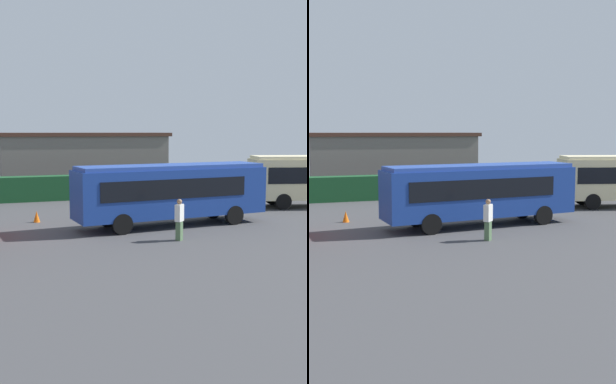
{
  "view_description": "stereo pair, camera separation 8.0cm",
  "coord_description": "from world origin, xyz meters",
  "views": [
    {
      "loc": [
        -8.42,
        -24.44,
        4.82
      ],
      "look_at": [
        -0.33,
        -0.03,
        1.7
      ],
      "focal_mm": 46.58,
      "sensor_mm": 36.0,
      "label": 1
    },
    {
      "loc": [
        -8.34,
        -24.47,
        4.82
      ],
      "look_at": [
        -0.33,
        -0.03,
        1.7
      ],
      "focal_mm": 46.58,
      "sensor_mm": 36.0,
      "label": 2
    }
  ],
  "objects": [
    {
      "name": "bus_blue",
      "position": [
        0.42,
        -0.72,
        1.82
      ],
      "size": [
        10.34,
        3.4,
        3.16
      ],
      "rotation": [
        0.0,
        0.0,
        0.11
      ],
      "color": "navy",
      "rests_on": "ground_plane"
    },
    {
      "name": "person_center",
      "position": [
        -0.48,
        -4.13,
        0.99
      ],
      "size": [
        0.5,
        0.49,
        1.86
      ],
      "rotation": [
        0.0,
        0.0,
        5.47
      ],
      "color": "#4C6B47",
      "rests_on": "ground_plane"
    },
    {
      "name": "person_right",
      "position": [
        0.68,
        1.76,
        0.86
      ],
      "size": [
        0.5,
        0.49,
        1.65
      ],
      "rotation": [
        0.0,
        0.0,
        3.97
      ],
      "color": "black",
      "rests_on": "ground_plane"
    },
    {
      "name": "hedge_row",
      "position": [
        0.0,
        10.97,
        0.87
      ],
      "size": [
        52.64,
        1.28,
        1.73
      ],
      "primitive_type": "cube",
      "color": "#1A4B27",
      "rests_on": "ground_plane"
    },
    {
      "name": "traffic_cone",
      "position": [
        -6.1,
        2.47,
        0.3
      ],
      "size": [
        0.36,
        0.36,
        0.6
      ],
      "primitive_type": "cone",
      "color": "orange",
      "rests_on": "ground_plane"
    },
    {
      "name": "ground_plane",
      "position": [
        0.0,
        0.0,
        0.0
      ],
      "size": [
        81.28,
        81.28,
        0.0
      ],
      "primitive_type": "plane",
      "color": "#424244"
    },
    {
      "name": "depot_building",
      "position": [
        -0.86,
        17.65,
        2.38
      ],
      "size": [
        13.92,
        6.4,
        4.74
      ],
      "color": "slate",
      "rests_on": "ground_plane"
    }
  ]
}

